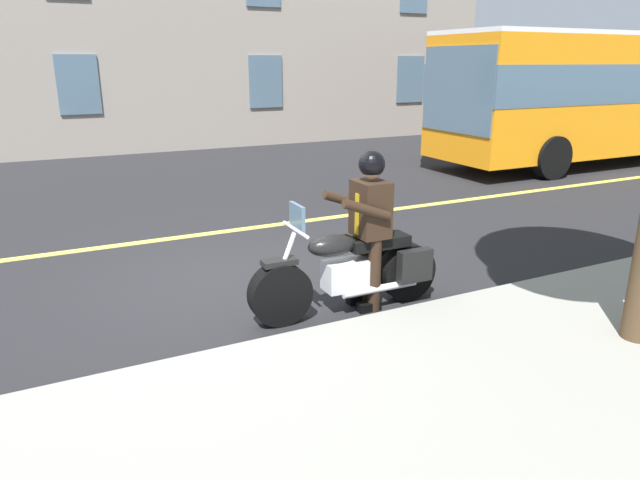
# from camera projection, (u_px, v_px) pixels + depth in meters

# --- Properties ---
(ground_plane) EXTENTS (80.00, 80.00, 0.00)m
(ground_plane) POSITION_uv_depth(u_px,v_px,m) (227.00, 278.00, 7.21)
(ground_plane) COLOR black
(lane_center_stripe) EXTENTS (60.00, 0.16, 0.01)m
(lane_center_stripe) POSITION_uv_depth(u_px,v_px,m) (188.00, 236.00, 8.92)
(lane_center_stripe) COLOR #E5DB4C
(lane_center_stripe) RESTS_ON ground_plane
(motorcycle_main) EXTENTS (2.21, 0.60, 1.26)m
(motorcycle_main) POSITION_uv_depth(u_px,v_px,m) (353.00, 271.00, 6.18)
(motorcycle_main) COLOR black
(motorcycle_main) RESTS_ON ground_plane
(rider_main) EXTENTS (0.62, 0.55, 1.74)m
(rider_main) POSITION_uv_depth(u_px,v_px,m) (369.00, 217.00, 6.08)
(rider_main) COLOR black
(rider_main) RESTS_ON ground_plane
(bus_near) EXTENTS (11.05, 2.70, 3.30)m
(bus_near) POSITION_uv_depth(u_px,v_px,m) (619.00, 90.00, 15.27)
(bus_near) COLOR orange
(bus_near) RESTS_ON ground_plane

